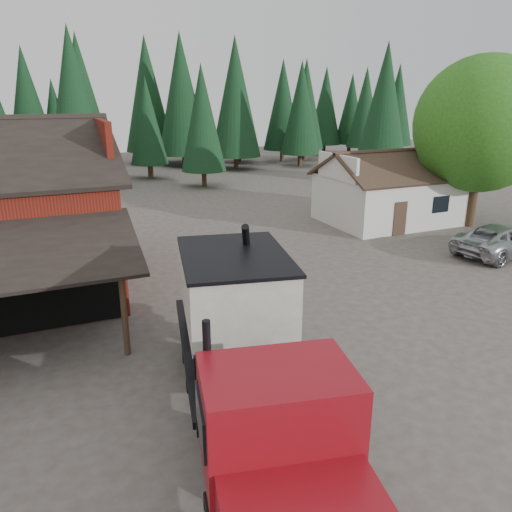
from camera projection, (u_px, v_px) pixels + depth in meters
name	position (u px, v px, depth m)	size (l,w,h in m)	color
ground	(312.00, 349.00, 16.34)	(120.00, 120.00, 0.00)	#4D463D
farmhouse	(389.00, 196.00, 32.07)	(8.60, 6.42, 4.65)	silver
deciduous_tree	(482.00, 130.00, 29.63)	(8.00, 8.00, 10.20)	#382619
conifer_backdrop	(116.00, 172.00, 52.92)	(76.00, 16.00, 16.00)	black
near_pine_b	(202.00, 118.00, 42.91)	(3.96, 3.96, 10.40)	#382619
near_pine_c	(384.00, 105.00, 45.18)	(4.84, 4.84, 12.40)	#382619
near_pine_d	(74.00, 100.00, 42.13)	(5.28, 5.28, 13.40)	#382619
feed_truck	(248.00, 350.00, 11.82)	(4.83, 10.72, 4.68)	black
silver_car	(502.00, 240.00, 25.69)	(2.64, 5.72, 1.59)	#ADAFB5
equip_box	(206.00, 371.00, 14.50)	(0.70, 1.10, 0.60)	maroon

